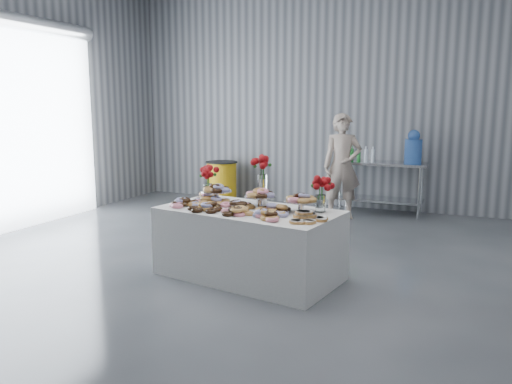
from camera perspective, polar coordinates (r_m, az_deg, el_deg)
ground at (r=5.38m, az=-3.33°, el=-10.20°), size 9.00×9.00×0.00m
room_walls at (r=5.31m, az=-6.06°, el=18.42°), size 8.04×9.04×4.02m
display_table at (r=5.42m, az=-0.82°, el=-5.87°), size 2.04×1.30×0.75m
prep_table at (r=8.81m, az=14.12°, el=1.55°), size 1.50×0.60×0.90m
donut_mounds at (r=5.28m, az=-1.06°, el=-1.61°), size 1.91×1.09×0.09m
cake_stand_left at (r=5.74m, az=-4.58°, el=0.25°), size 0.36×0.36×0.17m
cake_stand_mid at (r=5.40m, az=0.49°, el=-0.32°), size 0.36×0.36×0.17m
cake_stand_right at (r=5.16m, az=5.19°, el=-0.85°), size 0.36×0.36×0.17m
danish_pile at (r=4.82m, az=5.62°, el=-2.63°), size 0.48×0.48×0.11m
bouquet_left at (r=5.92m, az=-5.55°, el=2.06°), size 0.26×0.26×0.42m
bouquet_right at (r=5.20m, az=7.45°, el=0.94°), size 0.26×0.26×0.42m
bouquet_center at (r=5.59m, az=0.72°, el=2.50°), size 0.26×0.26×0.57m
water_jug at (r=8.69m, az=17.53°, el=4.80°), size 0.28×0.28×0.55m
drink_bottles at (r=8.72m, az=12.05°, el=4.30°), size 0.54×0.08×0.27m
person at (r=8.31m, az=9.82°, el=2.92°), size 0.74×0.61×1.73m
trash_barrel at (r=9.65m, az=-3.94°, el=1.18°), size 0.62×0.62×0.79m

